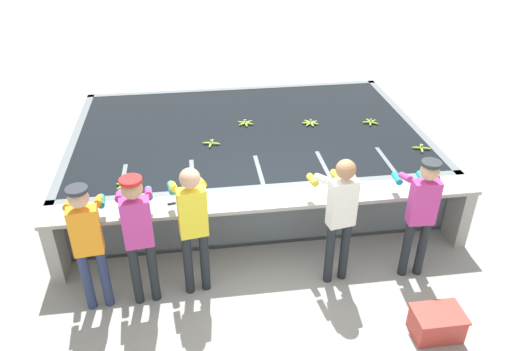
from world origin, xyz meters
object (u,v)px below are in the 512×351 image
Objects in this scene: banana_bunch_floating_2 at (310,123)px; banana_bunch_floating_0 at (126,185)px; worker_1 at (138,228)px; worker_4 at (421,208)px; worker_0 at (87,236)px; worker_3 at (340,210)px; banana_bunch_floating_1 at (422,148)px; banana_bunch_floating_3 at (371,122)px; banana_bunch_floating_4 at (245,123)px; worker_2 at (193,219)px; crate at (437,323)px; knife_0 at (177,203)px; banana_bunch_floating_5 at (211,143)px.

banana_bunch_floating_0 is at bearing -151.30° from banana_bunch_floating_2.
worker_4 is at bearing 0.27° from worker_1.
worker_0 is 0.96× the size of worker_3.
worker_4 is 1.73m from banana_bunch_floating_1.
worker_4 is 2.77m from banana_bunch_floating_2.
banana_bunch_floating_4 is at bearing 172.92° from banana_bunch_floating_3.
worker_2 is at bearing -108.85° from banana_bunch_floating_4.
worker_4 reaches higher than crate.
knife_0 is at bearing 149.19° from crate.
worker_1 reaches higher than banana_bunch_floating_3.
banana_bunch_floating_2 is at bearing 28.70° from banana_bunch_floating_0.
worker_4 reaches higher than banana_bunch_floating_1.
worker_0 is 5.94× the size of banana_bunch_floating_1.
worker_2 reaches higher than banana_bunch_floating_3.
worker_3 is 1.62m from crate.
worker_4 is 5.93× the size of banana_bunch_floating_3.
banana_bunch_floating_5 is at bearing 80.91° from worker_2.
knife_0 is at bearing -36.62° from banana_bunch_floating_0.
worker_2 is at bearing -127.48° from banana_bunch_floating_2.
worker_2 is 6.14× the size of banana_bunch_floating_2.
worker_4 is at bearing -1.61° from worker_2.
worker_2 is 1.00× the size of worker_3.
banana_bunch_floating_1 is (0.71, 1.57, -0.07)m from worker_4.
worker_2 is 2.71m from worker_4.
worker_1 reaches higher than worker_0.
worker_2 reaches higher than banana_bunch_floating_5.
worker_2 is at bearing 8.61° from worker_1.
banana_bunch_floating_1 is (4.58, 1.60, -0.07)m from worker_0.
crate is at bearing -54.79° from banana_bunch_floating_5.
worker_2 is (1.16, 0.11, 0.04)m from worker_0.
banana_bunch_floating_1 is at bearing 21.52° from worker_1.
banana_bunch_floating_5 is (-2.37, 2.16, -0.07)m from worker_4.
crate is at bearing -96.85° from worker_4.
worker_2 is 1.72m from worker_3.
worker_0 is 1.19m from banana_bunch_floating_0.
banana_bunch_floating_5 is at bearing 71.55° from knife_0.
banana_bunch_floating_2 reaches higher than knife_0.
worker_3 reaches higher than crate.
banana_bunch_floating_5 is (0.94, 2.18, -0.11)m from worker_1.
crate is (2.58, -1.10, -0.88)m from worker_2.
worker_0 reaches higher than banana_bunch_floating_4.
banana_bunch_floating_5 is 0.51× the size of crate.
banana_bunch_floating_3 is at bearing 20.65° from banana_bunch_floating_0.
banana_bunch_floating_1 reaches higher than crate.
banana_bunch_floating_3 is at bearing 8.59° from banana_bunch_floating_5.
knife_0 is (0.98, 0.65, -0.08)m from worker_0.
banana_bunch_floating_0 is 0.81× the size of knife_0.
worker_0 is 3.86m from worker_4.
banana_bunch_floating_3 and banana_bunch_floating_5 have the same top height.
worker_3 is 2.30m from banana_bunch_floating_1.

